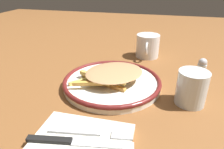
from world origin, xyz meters
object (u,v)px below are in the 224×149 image
object	(u,v)px
napkin	(80,146)
salt_shaker	(201,69)
fries_heap	(111,74)
plate	(112,82)
coffee_mug	(148,46)
water_glass	(192,88)
knife	(70,141)
fork	(91,133)

from	to	relation	value
napkin	salt_shaker	xyz separation A→B (m)	(-0.37, 0.27, 0.03)
fries_heap	salt_shaker	world-z (taller)	salt_shaker
napkin	fries_heap	bearing A→B (deg)	-179.33
plate	fries_heap	bearing A→B (deg)	-77.13
coffee_mug	salt_shaker	distance (m)	0.25
fries_heap	water_glass	distance (m)	0.23
coffee_mug	knife	bearing A→B (deg)	-10.23
water_glass	knife	bearing A→B (deg)	-47.05
fork	coffee_mug	bearing A→B (deg)	172.50
napkin	coffee_mug	xyz separation A→B (m)	(-0.54, 0.08, 0.04)
fries_heap	coffee_mug	xyz separation A→B (m)	(-0.28, 0.08, 0.00)
fork	plate	bearing A→B (deg)	-176.81
napkin	water_glass	size ratio (longest dim) A/B	2.13
fries_heap	fork	size ratio (longest dim) A/B	1.34
fries_heap	knife	bearing A→B (deg)	-3.41
fork	coffee_mug	world-z (taller)	coffee_mug
fork	napkin	bearing A→B (deg)	-22.09
coffee_mug	fork	bearing A→B (deg)	-7.50
napkin	coffee_mug	world-z (taller)	coffee_mug
fork	knife	distance (m)	0.04
plate	fork	size ratio (longest dim) A/B	1.68
fries_heap	salt_shaker	size ratio (longest dim) A/B	3.24
knife	coffee_mug	bearing A→B (deg)	169.77
napkin	knife	size ratio (longest dim) A/B	0.93
fork	coffee_mug	distance (m)	0.51
water_glass	coffee_mug	bearing A→B (deg)	-156.04
fries_heap	water_glass	bearing A→B (deg)	80.14
plate	knife	world-z (taller)	plate
napkin	fork	distance (m)	0.03
fork	fries_heap	bearing A→B (deg)	-176.22
water_glass	coffee_mug	xyz separation A→B (m)	(-0.32, -0.14, 0.00)
coffee_mug	salt_shaker	bearing A→B (deg)	48.30
fork	water_glass	bearing A→B (deg)	132.34
water_glass	salt_shaker	xyz separation A→B (m)	(-0.15, 0.05, -0.01)
fries_heap	napkin	xyz separation A→B (m)	(0.26, 0.00, -0.04)
plate	knife	xyz separation A→B (m)	(0.26, -0.02, 0.00)
fork	water_glass	distance (m)	0.28
napkin	knife	distance (m)	0.02
plate	fork	xyz separation A→B (m)	(0.23, 0.01, 0.00)
napkin	fork	xyz separation A→B (m)	(-0.03, 0.01, 0.01)
fries_heap	coffee_mug	size ratio (longest dim) A/B	1.95
knife	napkin	bearing A→B (deg)	99.18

